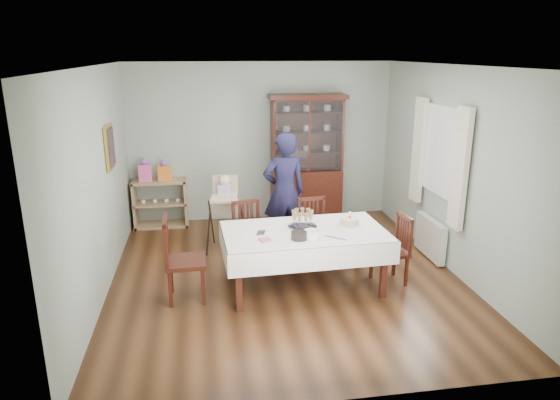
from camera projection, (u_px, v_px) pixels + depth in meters
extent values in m
plane|color=#593319|center=(285.00, 276.00, 6.62)|extent=(5.00, 5.00, 0.00)
plane|color=#9EAA99|center=(261.00, 142.00, 8.60)|extent=(4.50, 0.00, 4.50)
plane|color=#9EAA99|center=(98.00, 185.00, 5.90)|extent=(0.00, 5.00, 5.00)
plane|color=#9EAA99|center=(454.00, 171.00, 6.57)|extent=(0.00, 5.00, 5.00)
plane|color=white|center=(286.00, 66.00, 5.84)|extent=(5.00, 5.00, 0.00)
cube|color=#421B10|center=(304.00, 234.00, 6.10)|extent=(1.94, 1.12, 0.06)
cube|color=white|center=(305.00, 231.00, 6.09)|extent=(2.04, 1.23, 0.01)
cube|color=#421B10|center=(306.00, 194.00, 8.74)|extent=(1.20, 0.45, 0.90)
cube|color=white|center=(309.00, 137.00, 8.26)|extent=(1.12, 0.01, 1.16)
cube|color=#421B10|center=(307.00, 96.00, 8.26)|extent=(1.30, 0.48, 0.07)
cube|color=tan|center=(162.00, 225.00, 8.51)|extent=(0.90, 0.38, 0.04)
cube|color=tan|center=(160.00, 203.00, 8.40)|extent=(0.90, 0.38, 0.03)
cube|color=tan|center=(159.00, 181.00, 8.29)|extent=(0.90, 0.38, 0.04)
cube|color=tan|center=(135.00, 204.00, 8.34)|extent=(0.04, 0.38, 0.80)
cube|color=tan|center=(186.00, 202.00, 8.46)|extent=(0.04, 0.38, 0.80)
cube|color=gold|center=(110.00, 147.00, 6.57)|extent=(0.04, 0.48, 0.58)
cube|color=white|center=(442.00, 152.00, 6.79)|extent=(0.04, 1.02, 1.22)
cube|color=silver|center=(460.00, 169.00, 6.23)|extent=(0.07, 0.30, 1.55)
cube|color=silver|center=(418.00, 150.00, 7.40)|extent=(0.07, 0.30, 1.55)
cube|color=white|center=(430.00, 237.00, 7.14)|extent=(0.10, 0.80, 0.55)
cube|color=#421B10|center=(250.00, 239.00, 6.77)|extent=(0.49, 0.49, 0.05)
cube|color=#421B10|center=(246.00, 217.00, 6.86)|extent=(0.39, 0.12, 0.48)
cube|color=#421B10|center=(315.00, 236.00, 6.86)|extent=(0.45, 0.45, 0.05)
cube|color=#421B10|center=(311.00, 214.00, 6.96)|extent=(0.40, 0.08, 0.49)
cube|color=#421B10|center=(186.00, 262.00, 5.90)|extent=(0.47, 0.47, 0.05)
cube|color=#421B10|center=(166.00, 241.00, 5.78)|extent=(0.05, 0.44, 0.55)
cube|color=#421B10|center=(390.00, 252.00, 6.34)|extent=(0.44, 0.44, 0.05)
cube|color=#421B10|center=(404.00, 233.00, 6.32)|extent=(0.08, 0.38, 0.47)
imported|color=black|center=(284.00, 192.00, 7.32)|extent=(0.69, 0.51, 1.76)
cube|color=tan|center=(225.00, 202.00, 7.36)|extent=(0.41, 0.37, 0.26)
cube|color=tan|center=(225.00, 188.00, 7.29)|extent=(0.38, 0.11, 0.31)
cube|color=tan|center=(225.00, 196.00, 7.33)|extent=(0.41, 0.22, 0.03)
cube|color=#B1A3C6|center=(225.00, 191.00, 7.31)|extent=(0.21, 0.18, 0.20)
sphere|color=beige|center=(225.00, 181.00, 7.26)|extent=(0.16, 0.16, 0.16)
cylinder|color=silver|center=(302.00, 227.00, 6.20)|extent=(0.36, 0.36, 0.01)
torus|color=silver|center=(302.00, 226.00, 6.19)|extent=(0.37, 0.37, 0.01)
cylinder|color=white|center=(349.00, 225.00, 6.26)|extent=(0.27, 0.27, 0.02)
cylinder|color=brown|center=(350.00, 221.00, 6.25)|extent=(0.24, 0.24, 0.09)
cylinder|color=silver|center=(350.00, 218.00, 6.24)|extent=(0.24, 0.24, 0.01)
cylinder|color=#F24C4C|center=(350.00, 215.00, 6.22)|extent=(0.01, 0.01, 0.07)
sphere|color=yellow|center=(350.00, 212.00, 6.21)|extent=(0.02, 0.02, 0.02)
cylinder|color=black|center=(299.00, 236.00, 5.80)|extent=(0.23, 0.23, 0.09)
cylinder|color=white|center=(312.00, 234.00, 5.85)|extent=(0.21, 0.21, 0.09)
cube|color=#E45496|center=(265.00, 240.00, 5.77)|extent=(0.17, 0.17, 0.02)
cube|color=silver|center=(335.00, 238.00, 5.84)|extent=(0.23, 0.19, 0.01)
cube|color=#E45496|center=(145.00, 173.00, 8.19)|extent=(0.22, 0.16, 0.28)
sphere|color=#E533B2|center=(144.00, 161.00, 8.14)|extent=(0.11, 0.11, 0.11)
cube|color=orange|center=(165.00, 173.00, 8.25)|extent=(0.22, 0.17, 0.25)
sphere|color=#E533B2|center=(164.00, 163.00, 8.20)|extent=(0.12, 0.12, 0.12)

